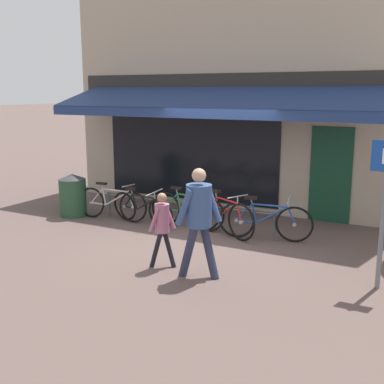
{
  "coord_description": "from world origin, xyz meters",
  "views": [
    {
      "loc": [
        4.16,
        -7.8,
        2.84
      ],
      "look_at": [
        0.16,
        -0.27,
        1.05
      ],
      "focal_mm": 45.0,
      "sensor_mm": 36.0,
      "label": 1
    }
  ],
  "objects_px": {
    "bicycle_red": "(224,216)",
    "bicycle_blue": "(265,221)",
    "bicycle_black": "(142,208)",
    "pedestrian_adult": "(199,212)",
    "litter_bin": "(73,195)",
    "bicycle_silver": "(112,203)",
    "bicycle_green": "(187,210)",
    "pedestrian_child": "(162,222)"
  },
  "relations": [
    {
      "from": "bicycle_green",
      "to": "bicycle_blue",
      "type": "xyz_separation_m",
      "value": [
        1.75,
        -0.05,
        0.0
      ]
    },
    {
      "from": "bicycle_green",
      "to": "bicycle_blue",
      "type": "relative_size",
      "value": 0.97
    },
    {
      "from": "bicycle_green",
      "to": "pedestrian_child",
      "type": "distance_m",
      "value": 2.38
    },
    {
      "from": "bicycle_red",
      "to": "pedestrian_adult",
      "type": "distance_m",
      "value": 2.41
    },
    {
      "from": "bicycle_black",
      "to": "bicycle_green",
      "type": "xyz_separation_m",
      "value": [
        0.99,
        0.21,
        0.03
      ]
    },
    {
      "from": "bicycle_red",
      "to": "litter_bin",
      "type": "height_order",
      "value": "litter_bin"
    },
    {
      "from": "bicycle_red",
      "to": "bicycle_blue",
      "type": "distance_m",
      "value": 0.86
    },
    {
      "from": "bicycle_black",
      "to": "bicycle_red",
      "type": "xyz_separation_m",
      "value": [
        1.88,
        0.13,
        0.04
      ]
    },
    {
      "from": "bicycle_green",
      "to": "bicycle_blue",
      "type": "bearing_deg",
      "value": -0.41
    },
    {
      "from": "pedestrian_child",
      "to": "litter_bin",
      "type": "height_order",
      "value": "pedestrian_child"
    },
    {
      "from": "bicycle_blue",
      "to": "bicycle_black",
      "type": "bearing_deg",
      "value": 171.83
    },
    {
      "from": "bicycle_black",
      "to": "bicycle_red",
      "type": "bearing_deg",
      "value": 13.33
    },
    {
      "from": "bicycle_silver",
      "to": "bicycle_red",
      "type": "xyz_separation_m",
      "value": [
        2.7,
        0.12,
        0.02
      ]
    },
    {
      "from": "bicycle_green",
      "to": "pedestrian_child",
      "type": "bearing_deg",
      "value": -69.77
    },
    {
      "from": "bicycle_green",
      "to": "pedestrian_adult",
      "type": "relative_size",
      "value": 1.02
    },
    {
      "from": "pedestrian_adult",
      "to": "litter_bin",
      "type": "distance_m",
      "value": 4.77
    },
    {
      "from": "pedestrian_adult",
      "to": "litter_bin",
      "type": "height_order",
      "value": "pedestrian_adult"
    },
    {
      "from": "bicycle_silver",
      "to": "pedestrian_adult",
      "type": "bearing_deg",
      "value": -37.83
    },
    {
      "from": "bicycle_blue",
      "to": "pedestrian_child",
      "type": "xyz_separation_m",
      "value": [
        -0.98,
        -2.17,
        0.38
      ]
    },
    {
      "from": "litter_bin",
      "to": "pedestrian_adult",
      "type": "bearing_deg",
      "value": -24.84
    },
    {
      "from": "pedestrian_adult",
      "to": "pedestrian_child",
      "type": "height_order",
      "value": "pedestrian_adult"
    },
    {
      "from": "pedestrian_child",
      "to": "litter_bin",
      "type": "bearing_deg",
      "value": -31.01
    },
    {
      "from": "bicycle_red",
      "to": "litter_bin",
      "type": "xyz_separation_m",
      "value": [
        -3.71,
        -0.25,
        0.1
      ]
    },
    {
      "from": "litter_bin",
      "to": "bicycle_silver",
      "type": "bearing_deg",
      "value": 7.9
    },
    {
      "from": "bicycle_silver",
      "to": "bicycle_blue",
      "type": "bearing_deg",
      "value": -2.49
    },
    {
      "from": "bicycle_silver",
      "to": "pedestrian_child",
      "type": "relative_size",
      "value": 1.42
    },
    {
      "from": "pedestrian_child",
      "to": "bicycle_silver",
      "type": "bearing_deg",
      "value": -41.42
    },
    {
      "from": "bicycle_blue",
      "to": "bicycle_red",
      "type": "bearing_deg",
      "value": 170.87
    },
    {
      "from": "bicycle_green",
      "to": "pedestrian_child",
      "type": "height_order",
      "value": "pedestrian_child"
    },
    {
      "from": "bicycle_silver",
      "to": "bicycle_blue",
      "type": "xyz_separation_m",
      "value": [
        3.56,
        0.15,
        0.01
      ]
    },
    {
      "from": "pedestrian_adult",
      "to": "litter_bin",
      "type": "bearing_deg",
      "value": -13.59
    },
    {
      "from": "pedestrian_adult",
      "to": "bicycle_black",
      "type": "bearing_deg",
      "value": -29.3
    },
    {
      "from": "bicycle_silver",
      "to": "litter_bin",
      "type": "distance_m",
      "value": 1.02
    },
    {
      "from": "bicycle_red",
      "to": "pedestrian_adult",
      "type": "height_order",
      "value": "pedestrian_adult"
    },
    {
      "from": "pedestrian_adult",
      "to": "pedestrian_child",
      "type": "relative_size",
      "value": 1.38
    },
    {
      "from": "bicycle_black",
      "to": "litter_bin",
      "type": "relative_size",
      "value": 1.74
    },
    {
      "from": "bicycle_green",
      "to": "pedestrian_adult",
      "type": "xyz_separation_m",
      "value": [
        1.49,
        -2.33,
        0.65
      ]
    },
    {
      "from": "bicycle_silver",
      "to": "bicycle_blue",
      "type": "distance_m",
      "value": 3.56
    },
    {
      "from": "pedestrian_child",
      "to": "bicycle_green",
      "type": "bearing_deg",
      "value": -74.25
    },
    {
      "from": "bicycle_green",
      "to": "pedestrian_child",
      "type": "relative_size",
      "value": 1.4
    },
    {
      "from": "bicycle_silver",
      "to": "bicycle_black",
      "type": "height_order",
      "value": "bicycle_silver"
    },
    {
      "from": "pedestrian_child",
      "to": "bicycle_blue",
      "type": "bearing_deg",
      "value": -117.59
    }
  ]
}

